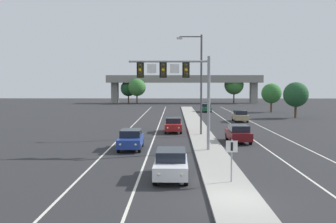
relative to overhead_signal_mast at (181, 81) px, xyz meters
The scene contains 21 objects.
ground_plane 14.52m from the overhead_signal_mast, 80.35° to the right, with size 260.00×260.00×0.00m, color #28282B.
median_island 7.52m from the overhead_signal_mast, 64.56° to the left, with size 2.40×110.00×0.15m, color #9E9B93.
lane_stripe_oncoming_center 13.18m from the overhead_signal_mast, 101.76° to the left, with size 0.14×100.00×0.01m, color silver.
lane_stripe_receding_center 14.70m from the overhead_signal_mast, 59.36° to the left, with size 0.14×100.00×0.01m, color silver.
edge_stripe_left 14.16m from the overhead_signal_mast, 116.07° to the left, with size 0.14×100.00×0.01m, color silver.
edge_stripe_right 16.52m from the overhead_signal_mast, 48.86° to the left, with size 0.14×100.00×0.01m, color silver.
overhead_signal_mast is the anchor object (origin of this frame).
median_sign_post 11.20m from the overhead_signal_mast, 76.32° to the right, with size 0.60×0.10×2.20m.
street_lamp_median 9.81m from the overhead_signal_mast, 78.17° to the left, with size 2.58×0.28×10.00m.
car_oncoming_white 10.03m from the overhead_signal_mast, 94.28° to the right, with size 1.86×4.49×1.58m.
car_oncoming_blue 6.18m from the overhead_signal_mast, 165.72° to the left, with size 1.86×4.49×1.58m.
car_oncoming_red 13.34m from the overhead_signal_mast, 92.70° to the left, with size 1.84×4.48×1.58m.
car_receding_darkred 8.63m from the overhead_signal_mast, 43.50° to the left, with size 1.87×4.49×1.58m.
car_receding_tan 26.86m from the overhead_signal_mast, 70.79° to the left, with size 1.89×4.50×1.58m.
car_receding_green 45.21m from the overhead_signal_mast, 82.97° to the left, with size 1.83×4.47×1.58m.
overpass_bridge 80.07m from the overhead_signal_mast, 88.39° to the left, with size 42.40×6.40×7.65m.
tree_far_right_a 36.18m from the overhead_signal_mast, 59.64° to the left, with size 3.83×3.83×5.54m.
tree_far_left_b 76.48m from the overhead_signal_mast, 97.83° to the left, with size 4.65×4.65×6.73m.
tree_far_right_b 47.54m from the overhead_signal_mast, 68.19° to the left, with size 3.71×3.71×5.37m.
tree_far_left_a 80.34m from the overhead_signal_mast, 99.38° to the left, with size 4.28×4.28×6.20m.
tree_far_right_c 81.24m from the overhead_signal_mast, 78.68° to the left, with size 5.32×5.32×7.70m.
Camera 1 is at (-2.75, -17.48, 5.21)m, focal length 42.81 mm.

